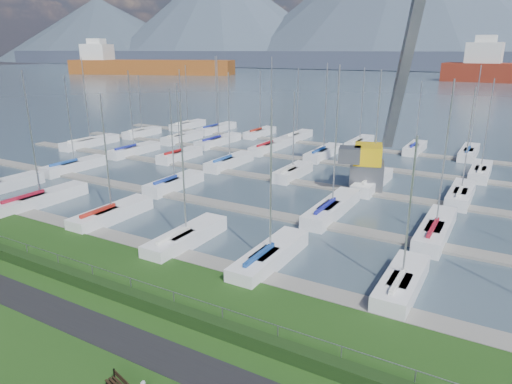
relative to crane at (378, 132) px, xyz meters
The scene contains 9 objects.
path 32.36m from the crane, 97.67° to the right, with size 160.00×2.00×0.04m, color black.
water 231.47m from the crane, 91.05° to the left, with size 800.00×540.00×0.20m, color #425461.
hedge 29.77m from the crane, 98.34° to the right, with size 80.00×0.70×0.70m, color black.
fence 29.25m from the crane, 98.46° to the right, with size 0.04×0.04×80.00m, color gray.
foothill 301.39m from the crane, 90.81° to the left, with size 900.00×80.00×12.00m, color #3D4559.
docks 7.47m from the crane, 148.21° to the right, with size 90.00×41.60×0.25m.
crane is the anchor object (origin of this frame).
cargo_ship_west 234.22m from the crane, 138.44° to the left, with size 92.61×48.28×21.50m.
sailboat_fleet 6.42m from the crane, behind, with size 74.82×49.16×13.26m.
Camera 1 is at (15.95, -15.87, 13.04)m, focal length 32.00 mm.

